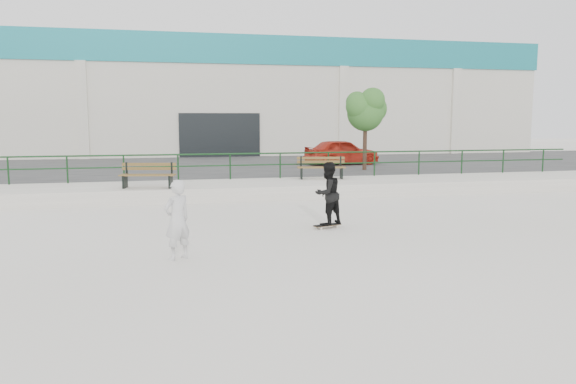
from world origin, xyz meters
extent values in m
plane|color=beige|center=(0.00, 0.00, 0.00)|extent=(120.00, 120.00, 0.00)
cube|color=beige|center=(0.00, 9.50, 0.25)|extent=(30.00, 3.00, 0.50)
cube|color=#343434|center=(0.00, 18.00, 0.25)|extent=(60.00, 14.00, 0.50)
cylinder|color=#153B1A|center=(0.00, 10.80, 1.50)|extent=(28.00, 0.06, 0.06)
cylinder|color=#153B1A|center=(0.00, 10.80, 1.05)|extent=(28.00, 0.05, 0.05)
cylinder|color=#153B1A|center=(-9.00, 10.80, 1.00)|extent=(0.06, 0.06, 1.00)
cylinder|color=#153B1A|center=(-7.00, 10.80, 1.00)|extent=(0.06, 0.06, 1.00)
cylinder|color=#153B1A|center=(-5.00, 10.80, 1.00)|extent=(0.06, 0.06, 1.00)
cylinder|color=#153B1A|center=(-3.00, 10.80, 1.00)|extent=(0.06, 0.06, 1.00)
cylinder|color=#153B1A|center=(-1.00, 10.80, 1.00)|extent=(0.06, 0.06, 1.00)
cylinder|color=#153B1A|center=(1.00, 10.80, 1.00)|extent=(0.06, 0.06, 1.00)
cylinder|color=#153B1A|center=(3.00, 10.80, 1.00)|extent=(0.06, 0.06, 1.00)
cylinder|color=#153B1A|center=(5.00, 10.80, 1.00)|extent=(0.06, 0.06, 1.00)
cylinder|color=#153B1A|center=(7.00, 10.80, 1.00)|extent=(0.06, 0.06, 1.00)
cylinder|color=#153B1A|center=(9.00, 10.80, 1.00)|extent=(0.06, 0.06, 1.00)
cylinder|color=#153B1A|center=(11.00, 10.80, 1.00)|extent=(0.06, 0.06, 1.00)
cylinder|color=#153B1A|center=(13.00, 10.80, 1.00)|extent=(0.06, 0.06, 1.00)
cube|color=silver|center=(0.00, 32.00, 4.00)|extent=(44.00, 16.00, 8.00)
cube|color=teal|center=(0.00, 32.00, 7.10)|extent=(44.20, 16.20, 1.80)
cube|color=black|center=(0.00, 23.95, 1.60)|extent=(5.00, 0.15, 3.20)
cube|color=silver|center=(-8.00, 23.90, 3.10)|extent=(0.60, 0.25, 6.20)
cube|color=silver|center=(8.00, 23.90, 3.10)|extent=(0.60, 0.25, 6.20)
cube|color=silver|center=(16.00, 23.90, 3.10)|extent=(0.60, 0.25, 6.20)
cube|color=brown|center=(-4.14, 8.52, 0.95)|extent=(1.86, 0.51, 0.04)
cube|color=brown|center=(-4.10, 8.70, 0.95)|extent=(1.86, 0.51, 0.04)
cube|color=brown|center=(-4.06, 8.89, 0.95)|extent=(1.86, 0.51, 0.04)
cube|color=brown|center=(-4.04, 8.97, 1.15)|extent=(1.84, 0.43, 0.10)
cube|color=brown|center=(-4.04, 8.97, 1.29)|extent=(1.84, 0.43, 0.10)
cube|color=black|center=(-4.86, 8.87, 0.72)|extent=(0.17, 0.52, 0.44)
cube|color=black|center=(-4.81, 9.13, 1.15)|extent=(0.07, 0.06, 0.44)
cube|color=black|center=(-3.33, 8.54, 0.72)|extent=(0.17, 0.52, 0.44)
cube|color=black|center=(-3.28, 8.81, 1.15)|extent=(0.07, 0.06, 0.44)
cube|color=brown|center=(2.50, 10.01, 0.95)|extent=(1.89, 0.47, 0.04)
cube|color=brown|center=(2.54, 10.20, 0.95)|extent=(1.89, 0.47, 0.04)
cube|color=brown|center=(2.57, 10.39, 0.95)|extent=(1.89, 0.47, 0.04)
cube|color=brown|center=(2.59, 10.47, 1.16)|extent=(1.88, 0.39, 0.11)
cube|color=brown|center=(2.59, 10.47, 1.30)|extent=(1.88, 0.39, 0.11)
cube|color=black|center=(1.76, 10.35, 0.72)|extent=(0.16, 0.53, 0.44)
cube|color=black|center=(1.81, 10.62, 1.16)|extent=(0.07, 0.06, 0.44)
cube|color=black|center=(3.32, 10.05, 0.72)|extent=(0.16, 0.53, 0.44)
cube|color=black|center=(3.37, 10.32, 1.16)|extent=(0.07, 0.06, 0.44)
cylinder|color=#482D24|center=(5.59, 13.51, 1.63)|extent=(0.19, 0.19, 2.25)
sphere|color=#3B6B27|center=(5.59, 13.51, 3.13)|extent=(1.69, 1.69, 1.69)
sphere|color=#3B6B27|center=(6.06, 13.80, 3.32)|extent=(1.31, 1.31, 1.31)
sphere|color=#3B6B27|center=(5.21, 13.33, 3.41)|extent=(1.22, 1.22, 1.22)
sphere|color=#3B6B27|center=(5.78, 13.14, 3.69)|extent=(1.13, 1.13, 1.13)
sphere|color=#3B6B27|center=(5.31, 13.89, 3.60)|extent=(1.03, 1.03, 1.03)
imported|color=red|center=(5.51, 16.65, 1.16)|extent=(4.06, 2.11, 1.32)
cube|color=black|center=(0.59, 2.94, 0.09)|extent=(0.80, 0.44, 0.02)
cube|color=brown|center=(0.59, 2.94, 0.07)|extent=(0.80, 0.44, 0.01)
cube|color=#9E9FA3|center=(0.34, 2.86, 0.04)|extent=(0.11, 0.17, 0.03)
cube|color=#9E9FA3|center=(0.83, 3.03, 0.04)|extent=(0.11, 0.17, 0.03)
cylinder|color=beige|center=(0.37, 2.77, 0.03)|extent=(0.06, 0.04, 0.06)
cylinder|color=beige|center=(0.31, 2.95, 0.03)|extent=(0.06, 0.04, 0.06)
cylinder|color=beige|center=(0.86, 2.94, 0.03)|extent=(0.06, 0.04, 0.06)
cylinder|color=beige|center=(0.80, 3.12, 0.03)|extent=(0.06, 0.04, 0.06)
imported|color=black|center=(0.59, 2.94, 0.92)|extent=(1.00, 0.92, 1.65)
imported|color=silver|center=(-3.36, 0.44, 0.82)|extent=(0.72, 0.66, 1.64)
camera|label=1|loc=(-3.67, -11.00, 2.87)|focal=35.00mm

